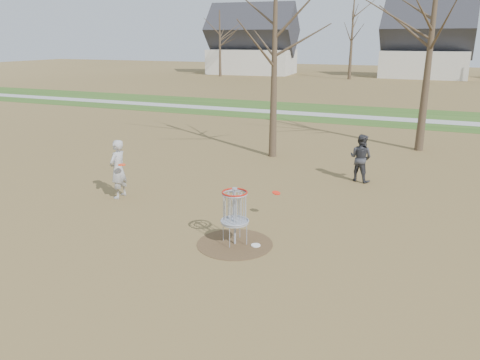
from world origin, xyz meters
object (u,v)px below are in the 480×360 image
at_px(player_standing, 118,169).
at_px(disc_golf_basket, 235,208).
at_px(player_throwing, 361,158).
at_px(disc_grounded, 256,245).

distance_m(player_standing, disc_golf_basket, 4.91).
xyz_separation_m(player_throwing, disc_golf_basket, (-1.86, -6.33, 0.11)).
bearing_deg(player_standing, disc_golf_basket, 68.20).
height_order(player_standing, disc_golf_basket, player_standing).
bearing_deg(disc_grounded, disc_golf_basket, -170.61).
relative_size(player_standing, disc_golf_basket, 1.32).
bearing_deg(disc_golf_basket, disc_grounded, 9.39).
bearing_deg(player_throwing, disc_golf_basket, 92.07).
height_order(player_standing, player_throwing, player_standing).
bearing_deg(player_throwing, disc_grounded, 96.13).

